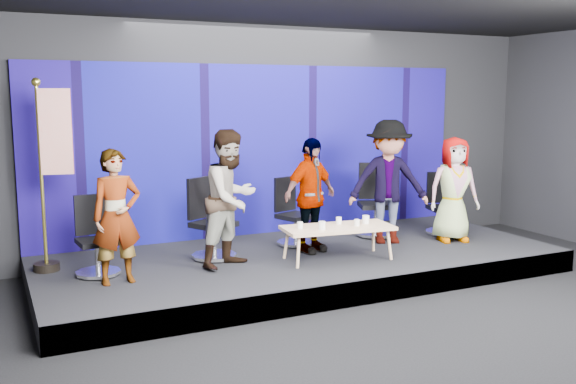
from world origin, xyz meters
name	(u,v)px	position (x,y,z in m)	size (l,w,h in m)	color
ground	(410,335)	(0.00, 0.00, 0.00)	(10.00, 10.00, 0.00)	black
room_walls	(417,97)	(0.00, 0.00, 2.43)	(10.02, 8.02, 3.51)	black
riser	(302,264)	(0.00, 2.50, 0.15)	(7.00, 3.00, 0.30)	black
backdrop	(260,150)	(0.00, 3.95, 1.60)	(7.00, 0.08, 2.60)	#16085E
chair_a	(96,249)	(-2.71, 2.62, 0.61)	(0.59, 0.59, 0.96)	silver
panelist_a	(117,217)	(-2.54, 2.16, 1.08)	(0.57, 0.37, 1.55)	black
chair_b	(211,232)	(-1.21, 2.78, 0.65)	(0.82, 0.82, 1.07)	silver
panelist_b	(231,198)	(-1.10, 2.29, 1.17)	(0.84, 0.66, 1.73)	black
chair_c	(293,223)	(0.12, 3.02, 0.62)	(0.70, 0.70, 0.97)	silver
panelist_c	(310,195)	(0.13, 2.52, 1.09)	(0.92, 0.38, 1.58)	black
chair_d	(375,212)	(1.53, 3.03, 0.66)	(0.81, 0.81, 1.11)	silver
panelist_d	(388,182)	(1.42, 2.53, 1.20)	(1.16, 0.67, 1.80)	black
chair_e	(442,214)	(2.54, 2.69, 0.61)	(0.66, 0.66, 0.95)	silver
panelist_e	(453,189)	(2.36, 2.22, 1.07)	(0.75, 0.49, 1.54)	black
coffee_table	(338,229)	(0.27, 2.00, 0.71)	(1.51, 0.78, 0.45)	tan
mug_a	(300,225)	(-0.24, 2.08, 0.79)	(0.07, 0.07, 0.09)	silver
mug_b	(322,225)	(-0.01, 1.90, 0.80)	(0.09, 0.09, 0.11)	silver
mug_c	(339,221)	(0.36, 2.12, 0.79)	(0.08, 0.08, 0.09)	silver
mug_d	(357,223)	(0.51, 1.91, 0.79)	(0.07, 0.07, 0.08)	silver
mug_e	(366,219)	(0.70, 2.00, 0.80)	(0.09, 0.09, 0.11)	silver
flag_stand	(51,170)	(-3.14, 3.02, 1.55)	(0.53, 0.31, 2.35)	black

